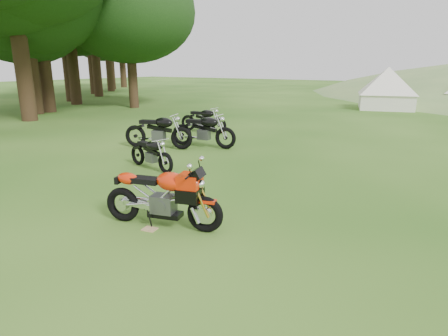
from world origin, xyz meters
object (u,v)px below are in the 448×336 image
Objects in this scene: plywood_board at (150,229)px; vintage_moto_d at (203,119)px; vintage_moto_a at (151,152)px; vintage_moto_b at (158,130)px; vintage_moto_c at (203,130)px; tent_left at (387,87)px; sport_motorcycle at (162,192)px.

vintage_moto_d is at bearing 121.28° from plywood_board.
vintage_moto_a is 0.76× the size of vintage_moto_b.
tent_left is (2.54, 14.70, 0.69)m from vintage_moto_c.
plywood_board is 6.26m from vintage_moto_c.
vintage_moto_d is at bearing -124.78° from tent_left.
tent_left is (3.61, 15.62, 0.69)m from vintage_moto_b.
vintage_moto_d is (-4.73, 7.43, -0.07)m from sport_motorcycle.
vintage_moto_b is 16.05m from tent_left.
tent_left is (-0.47, 20.16, 1.25)m from plywood_board.
sport_motorcycle is at bearing 69.74° from plywood_board.
vintage_moto_c is (1.07, 0.92, -0.01)m from vintage_moto_b.
vintage_moto_c is 2.74m from vintage_moto_d.
sport_motorcycle is 0.99× the size of vintage_moto_d.
vintage_moto_d is (-1.64, 2.19, -0.05)m from vintage_moto_c.
tent_left reaches higher than vintage_moto_a.
tent_left is (2.04, 17.54, 0.82)m from vintage_moto_a.
tent_left reaches higher than vintage_moto_b.
plywood_board is (-0.08, -0.23, -0.57)m from sport_motorcycle.
plywood_board is 20.21m from tent_left.
vintage_moto_d is 13.21m from tent_left.
vintage_moto_b is 0.75× the size of tent_left.
sport_motorcycle reaches higher than vintage_moto_a.
vintage_moto_a reaches higher than plywood_board.
sport_motorcycle reaches higher than plywood_board.
plywood_board is at bearing -104.97° from tent_left.
tent_left reaches higher than sport_motorcycle.
vintage_moto_d is (-0.57, 3.11, -0.06)m from vintage_moto_b.
plywood_board is 0.13× the size of vintage_moto_a.
vintage_moto_c reaches higher than plywood_board.
vintage_moto_c is at bearing 110.22° from vintage_moto_a.
sport_motorcycle reaches higher than vintage_moto_c.
vintage_moto_c reaches higher than vintage_moto_a.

